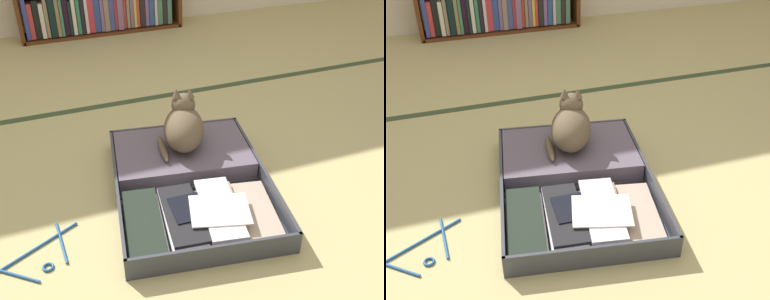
# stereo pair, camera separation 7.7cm
# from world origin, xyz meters

# --- Properties ---
(ground_plane) EXTENTS (10.00, 10.00, 0.00)m
(ground_plane) POSITION_xyz_m (0.00, 0.00, 0.00)
(ground_plane) COLOR tan
(tatami_border) EXTENTS (4.80, 0.05, 0.00)m
(tatami_border) POSITION_xyz_m (0.00, 1.04, 0.00)
(tatami_border) COLOR #324528
(tatami_border) RESTS_ON ground_plane
(open_suitcase) EXTENTS (0.74, 0.91, 0.10)m
(open_suitcase) POSITION_xyz_m (-0.01, 0.19, 0.04)
(open_suitcase) COLOR #373B44
(open_suitcase) RESTS_ON ground_plane
(black_cat) EXTENTS (0.26, 0.31, 0.25)m
(black_cat) POSITION_xyz_m (0.03, 0.37, 0.19)
(black_cat) COLOR brown
(black_cat) RESTS_ON open_suitcase
(clothes_hanger) EXTENTS (0.36, 0.27, 0.01)m
(clothes_hanger) POSITION_xyz_m (-0.65, -0.00, 0.01)
(clothes_hanger) COLOR #1E5291
(clothes_hanger) RESTS_ON ground_plane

